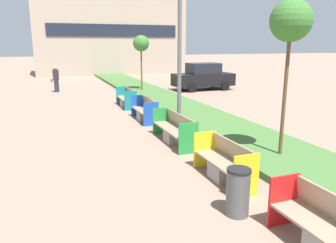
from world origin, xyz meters
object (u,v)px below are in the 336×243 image
object	(u,v)px
bench_red_frame	(333,237)
pedestrian_walking	(56,79)
bench_yellow_frame	(224,165)
bench_blue_frame	(145,112)
bench_teal_frame	(127,100)
sapling_tree_far	(141,44)
street_lamp_post	(180,7)
parked_car_distant	(203,77)
bench_green_frame	(175,131)
litter_bin	(238,192)
sapling_tree_near	(291,23)

from	to	relation	value
bench_red_frame	pedestrian_walking	bearing A→B (deg)	99.06
bench_yellow_frame	bench_blue_frame	size ratio (longest dim) A/B	0.99
bench_teal_frame	sapling_tree_far	bearing A→B (deg)	65.47
street_lamp_post	parked_car_distant	size ratio (longest dim) A/B	1.87
pedestrian_walking	parked_car_distant	size ratio (longest dim) A/B	0.41
bench_teal_frame	parked_car_distant	xyz separation A→B (m)	(6.52, 4.42, 0.55)
bench_red_frame	bench_teal_frame	xyz separation A→B (m)	(-0.00, 13.01, -0.01)
bench_green_frame	litter_bin	distance (m)	4.79
pedestrian_walking	litter_bin	bearing A→B (deg)	-81.99
bench_yellow_frame	street_lamp_post	bearing A→B (deg)	81.90
sapling_tree_far	pedestrian_walking	distance (m)	6.14
bench_teal_frame	sapling_tree_near	distance (m)	9.99
bench_red_frame	sapling_tree_near	world-z (taller)	sapling_tree_near
bench_red_frame	bench_blue_frame	size ratio (longest dim) A/B	1.09
street_lamp_post	sapling_tree_near	distance (m)	4.03
bench_teal_frame	sapling_tree_far	world-z (taller)	sapling_tree_far
bench_red_frame	bench_teal_frame	world-z (taller)	same
bench_blue_frame	sapling_tree_near	bearing A→B (deg)	-70.00
pedestrian_walking	bench_green_frame	bearing A→B (deg)	-76.75
bench_yellow_frame	bench_green_frame	distance (m)	3.21
litter_bin	bench_red_frame	bearing A→B (deg)	-69.82
sapling_tree_near	bench_teal_frame	bearing A→B (deg)	103.22
sapling_tree_far	bench_yellow_frame	bearing A→B (deg)	-98.42
bench_teal_frame	street_lamp_post	world-z (taller)	street_lamp_post
street_lamp_post	parked_car_distant	bearing A→B (deg)	59.26
bench_green_frame	litter_bin	world-z (taller)	bench_green_frame
bench_red_frame	parked_car_distant	distance (m)	18.62
bench_blue_frame	sapling_tree_far	size ratio (longest dim) A/B	0.54
bench_green_frame	pedestrian_walking	bearing A→B (deg)	103.25
bench_green_frame	bench_yellow_frame	bearing A→B (deg)	-90.11
bench_blue_frame	bench_teal_frame	bearing A→B (deg)	90.00
parked_car_distant	bench_green_frame	bearing A→B (deg)	-121.48
bench_blue_frame	sapling_tree_near	world-z (taller)	sapling_tree_near
bench_yellow_frame	bench_blue_frame	distance (m)	6.57
bench_green_frame	street_lamp_post	bearing A→B (deg)	61.15
bench_blue_frame	pedestrian_walking	xyz separation A→B (m)	(-3.16, 10.08, 0.52)
bench_yellow_frame	parked_car_distant	xyz separation A→B (m)	(6.52, 14.25, 0.55)
bench_blue_frame	bench_red_frame	bearing A→B (deg)	-89.99
bench_blue_frame	street_lamp_post	xyz separation A→B (m)	(0.61, -2.26, 3.98)
bench_green_frame	bench_teal_frame	world-z (taller)	same
bench_red_frame	parked_car_distant	bearing A→B (deg)	69.49
litter_bin	pedestrian_walking	world-z (taller)	pedestrian_walking
street_lamp_post	parked_car_distant	world-z (taller)	street_lamp_post
bench_green_frame	sapling_tree_far	size ratio (longest dim) A/B	0.66
bench_green_frame	sapling_tree_near	size ratio (longest dim) A/B	0.58
bench_teal_frame	bench_red_frame	bearing A→B (deg)	-89.99
bench_red_frame	sapling_tree_far	xyz separation A→B (m)	(2.15, 17.73, 2.77)
bench_blue_frame	litter_bin	bearing A→B (deg)	-94.23
bench_red_frame	bench_yellow_frame	distance (m)	3.18
bench_blue_frame	bench_teal_frame	world-z (taller)	same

